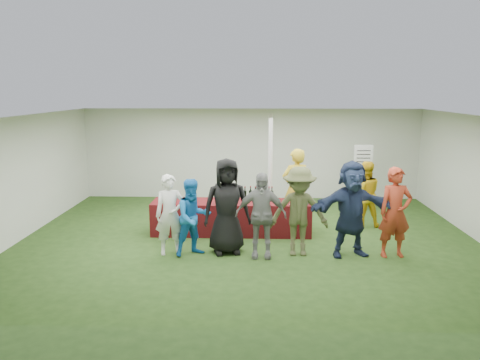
{
  "coord_description": "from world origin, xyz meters",
  "views": [
    {
      "loc": [
        0.16,
        -9.94,
        3.27
      ],
      "look_at": [
        -0.2,
        0.39,
        1.25
      ],
      "focal_mm": 35.0,
      "sensor_mm": 36.0,
      "label": 1
    }
  ],
  "objects_px": {
    "customer_6": "(395,213)",
    "customer_5": "(351,209)",
    "customer_3": "(261,215)",
    "serving_table": "(231,217)",
    "staff_pourer": "(296,188)",
    "customer_2": "(227,206)",
    "customer_0": "(170,215)",
    "dump_bucket": "(304,200)",
    "customer_1": "(193,217)",
    "wine_list_sign": "(363,163)",
    "staff_back": "(365,194)",
    "customer_4": "(299,211)"
  },
  "relations": [
    {
      "from": "staff_back",
      "to": "customer_6",
      "type": "relative_size",
      "value": 0.89
    },
    {
      "from": "customer_2",
      "to": "dump_bucket",
      "type": "bearing_deg",
      "value": 20.5
    },
    {
      "from": "customer_1",
      "to": "serving_table",
      "type": "bearing_deg",
      "value": 34.14
    },
    {
      "from": "customer_0",
      "to": "staff_pourer",
      "type": "bearing_deg",
      "value": 19.87
    },
    {
      "from": "customer_2",
      "to": "customer_3",
      "type": "relative_size",
      "value": 1.13
    },
    {
      "from": "serving_table",
      "to": "wine_list_sign",
      "type": "relative_size",
      "value": 2.0
    },
    {
      "from": "staff_pourer",
      "to": "customer_0",
      "type": "xyz_separation_m",
      "value": [
        -2.65,
        -1.97,
        -0.14
      ]
    },
    {
      "from": "dump_bucket",
      "to": "customer_4",
      "type": "relative_size",
      "value": 0.12
    },
    {
      "from": "serving_table",
      "to": "staff_pourer",
      "type": "relative_size",
      "value": 1.9
    },
    {
      "from": "staff_back",
      "to": "serving_table",
      "type": "bearing_deg",
      "value": 10.44
    },
    {
      "from": "customer_0",
      "to": "wine_list_sign",
      "type": "bearing_deg",
      "value": 21.19
    },
    {
      "from": "customer_1",
      "to": "customer_3",
      "type": "height_order",
      "value": "customer_3"
    },
    {
      "from": "staff_back",
      "to": "customer_2",
      "type": "relative_size",
      "value": 0.82
    },
    {
      "from": "serving_table",
      "to": "customer_0",
      "type": "distance_m",
      "value": 1.86
    },
    {
      "from": "staff_pourer",
      "to": "customer_4",
      "type": "height_order",
      "value": "staff_pourer"
    },
    {
      "from": "serving_table",
      "to": "customer_4",
      "type": "height_order",
      "value": "customer_4"
    },
    {
      "from": "customer_2",
      "to": "customer_6",
      "type": "xyz_separation_m",
      "value": [
        3.3,
        -0.11,
        -0.07
      ]
    },
    {
      "from": "staff_back",
      "to": "customer_3",
      "type": "bearing_deg",
      "value": 39.56
    },
    {
      "from": "dump_bucket",
      "to": "serving_table",
      "type": "bearing_deg",
      "value": 172.3
    },
    {
      "from": "customer_1",
      "to": "wine_list_sign",
      "type": "bearing_deg",
      "value": 10.59
    },
    {
      "from": "customer_3",
      "to": "staff_back",
      "type": "bearing_deg",
      "value": 42.68
    },
    {
      "from": "serving_table",
      "to": "customer_6",
      "type": "xyz_separation_m",
      "value": [
        3.28,
        -1.4,
        0.52
      ]
    },
    {
      "from": "serving_table",
      "to": "staff_pourer",
      "type": "xyz_separation_m",
      "value": [
        1.5,
        0.58,
        0.57
      ]
    },
    {
      "from": "dump_bucket",
      "to": "customer_3",
      "type": "relative_size",
      "value": 0.13
    },
    {
      "from": "customer_3",
      "to": "serving_table",
      "type": "bearing_deg",
      "value": 114.86
    },
    {
      "from": "staff_back",
      "to": "customer_0",
      "type": "distance_m",
      "value": 4.79
    },
    {
      "from": "customer_3",
      "to": "wine_list_sign",
      "type": "bearing_deg",
      "value": 54.52
    },
    {
      "from": "staff_pourer",
      "to": "customer_2",
      "type": "relative_size",
      "value": 0.98
    },
    {
      "from": "customer_2",
      "to": "customer_3",
      "type": "xyz_separation_m",
      "value": [
        0.68,
        -0.23,
        -0.11
      ]
    },
    {
      "from": "customer_0",
      "to": "customer_1",
      "type": "distance_m",
      "value": 0.47
    },
    {
      "from": "customer_2",
      "to": "customer_6",
      "type": "relative_size",
      "value": 1.08
    },
    {
      "from": "staff_back",
      "to": "customer_1",
      "type": "height_order",
      "value": "staff_back"
    },
    {
      "from": "wine_list_sign",
      "to": "customer_3",
      "type": "bearing_deg",
      "value": -126.87
    },
    {
      "from": "staff_pourer",
      "to": "customer_2",
      "type": "bearing_deg",
      "value": 31.34
    },
    {
      "from": "dump_bucket",
      "to": "customer_2",
      "type": "xyz_separation_m",
      "value": [
        -1.65,
        -1.07,
        0.12
      ]
    },
    {
      "from": "customer_6",
      "to": "customer_5",
      "type": "bearing_deg",
      "value": 170.97
    },
    {
      "from": "dump_bucket",
      "to": "wine_list_sign",
      "type": "bearing_deg",
      "value": 53.02
    },
    {
      "from": "serving_table",
      "to": "dump_bucket",
      "type": "distance_m",
      "value": 1.71
    },
    {
      "from": "staff_pourer",
      "to": "staff_back",
      "type": "xyz_separation_m",
      "value": [
        1.66,
        0.11,
        -0.15
      ]
    },
    {
      "from": "customer_5",
      "to": "dump_bucket",
      "type": "bearing_deg",
      "value": 113.77
    },
    {
      "from": "dump_bucket",
      "to": "customer_3",
      "type": "distance_m",
      "value": 1.62
    },
    {
      "from": "staff_pourer",
      "to": "customer_0",
      "type": "relative_size",
      "value": 1.17
    },
    {
      "from": "customer_2",
      "to": "customer_4",
      "type": "height_order",
      "value": "customer_2"
    },
    {
      "from": "dump_bucket",
      "to": "customer_6",
      "type": "height_order",
      "value": "customer_6"
    },
    {
      "from": "serving_table",
      "to": "staff_back",
      "type": "height_order",
      "value": "staff_back"
    },
    {
      "from": "customer_1",
      "to": "customer_3",
      "type": "distance_m",
      "value": 1.34
    },
    {
      "from": "staff_pourer",
      "to": "customer_3",
      "type": "distance_m",
      "value": 2.26
    },
    {
      "from": "staff_pourer",
      "to": "customer_6",
      "type": "height_order",
      "value": "staff_pourer"
    },
    {
      "from": "wine_list_sign",
      "to": "customer_3",
      "type": "relative_size",
      "value": 1.06
    },
    {
      "from": "staff_back",
      "to": "customer_2",
      "type": "distance_m",
      "value": 3.75
    }
  ]
}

